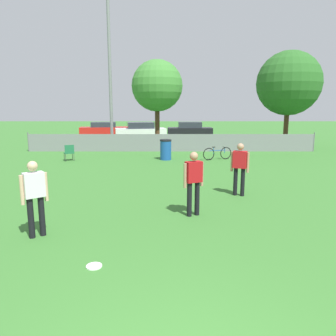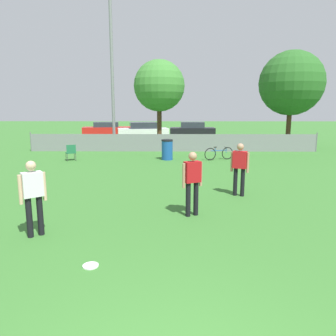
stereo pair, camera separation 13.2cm
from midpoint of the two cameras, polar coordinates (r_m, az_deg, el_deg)
fence_backline at (r=20.75m, az=0.25°, el=4.41°), size 18.14×0.07×1.21m
light_pole at (r=22.70m, az=-10.44°, el=18.32°), size 0.90×0.36×10.22m
tree_near_pole at (r=22.61m, az=-2.20°, el=14.08°), size 3.42×3.42×5.89m
tree_far_right at (r=23.91m, az=20.03°, el=13.67°), size 4.25×4.25×6.46m
player_thrower_red at (r=8.47m, az=3.92°, el=-1.90°), size 0.53×0.38×1.69m
player_defender_red at (r=10.61m, az=11.92°, el=0.46°), size 0.54×0.37×1.69m
player_receiver_white at (r=7.67m, az=-22.79°, el=-4.08°), size 0.48×0.43×1.69m
frisbee_disc at (r=6.28m, az=-13.47°, el=-16.29°), size 0.29×0.29×0.03m
folding_chair_sideline at (r=17.94m, az=-17.16°, el=2.71°), size 0.64×0.64×0.85m
bicycle_sideline at (r=17.73m, az=8.28°, el=2.55°), size 1.60×0.66×0.71m
trash_bin at (r=17.52m, az=-0.73°, el=3.23°), size 0.62×0.62×1.09m
parked_car_red at (r=32.54m, az=-11.37°, el=6.68°), size 4.68×2.28×1.32m
parked_car_white at (r=28.99m, az=-5.04°, el=6.48°), size 4.62×2.60×1.45m
parked_car_dark at (r=30.26m, az=3.57°, el=6.64°), size 4.07×1.69×1.42m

